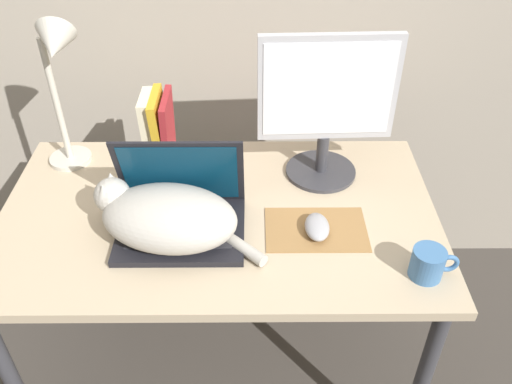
{
  "coord_description": "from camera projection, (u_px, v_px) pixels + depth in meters",
  "views": [
    {
      "loc": [
        0.1,
        -0.8,
        1.74
      ],
      "look_at": [
        0.11,
        0.33,
        0.85
      ],
      "focal_mm": 38.0,
      "sensor_mm": 36.0,
      "label": 1
    }
  ],
  "objects": [
    {
      "name": "external_monitor",
      "position": [
        327.0,
        105.0,
        1.53
      ],
      "size": [
        0.39,
        0.21,
        0.44
      ],
      "color": "#333338",
      "rests_on": "desk"
    },
    {
      "name": "mug",
      "position": [
        429.0,
        263.0,
        1.31
      ],
      "size": [
        0.12,
        0.08,
        0.08
      ],
      "color": "teal",
      "rests_on": "desk"
    },
    {
      "name": "book_row",
      "position": [
        159.0,
        131.0,
        1.65
      ],
      "size": [
        0.08,
        0.17,
        0.23
      ],
      "color": "beige",
      "rests_on": "desk"
    },
    {
      "name": "mousepad",
      "position": [
        316.0,
        229.0,
        1.47
      ],
      "size": [
        0.27,
        0.18,
        0.0
      ],
      "color": "olive",
      "rests_on": "desk"
    },
    {
      "name": "computer_mouse",
      "position": [
        317.0,
        227.0,
        1.44
      ],
      "size": [
        0.07,
        0.11,
        0.04
      ],
      "color": "#99999E",
      "rests_on": "mousepad"
    },
    {
      "name": "desk",
      "position": [
        220.0,
        233.0,
        1.58
      ],
      "size": [
        1.23,
        0.73,
        0.75
      ],
      "color": "tan",
      "rests_on": "ground_plane"
    },
    {
      "name": "laptop",
      "position": [
        181.0,
        213.0,
        1.45
      ],
      "size": [
        0.34,
        0.26,
        0.26
      ],
      "color": "black",
      "rests_on": "desk"
    },
    {
      "name": "desk_lamp",
      "position": [
        57.0,
        71.0,
        1.5
      ],
      "size": [
        0.17,
        0.17,
        0.48
      ],
      "color": "beige",
      "rests_on": "desk"
    },
    {
      "name": "cat",
      "position": [
        166.0,
        216.0,
        1.39
      ],
      "size": [
        0.46,
        0.28,
        0.15
      ],
      "color": "#B2ADA3",
      "rests_on": "desk"
    }
  ]
}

